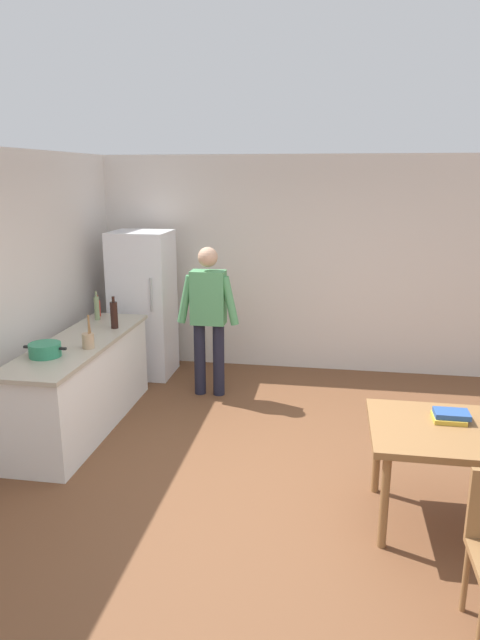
{
  "coord_description": "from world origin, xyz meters",
  "views": [
    {
      "loc": [
        0.39,
        -4.09,
        2.47
      ],
      "look_at": [
        -0.51,
        1.35,
        1.03
      ],
      "focal_mm": 31.53,
      "sensor_mm": 36.0,
      "label": 1
    }
  ],
  "objects_px": {
    "dining_table": "(472,440)",
    "bottle_wine_dark": "(114,315)",
    "refrigerator": "(143,304)",
    "cooking_pot": "(45,350)",
    "bottle_vinegar_tall": "(97,308)",
    "person": "(208,312)",
    "book_stack": "(450,416)",
    "bottle_sauce_red": "(98,308)",
    "utensil_jar": "(88,340)"
  },
  "relations": [
    {
      "from": "bottle_vinegar_tall",
      "to": "book_stack",
      "type": "relative_size",
      "value": 1.27
    },
    {
      "from": "cooking_pot",
      "to": "utensil_jar",
      "type": "relative_size",
      "value": 1.25
    },
    {
      "from": "person",
      "to": "dining_table",
      "type": "relative_size",
      "value": 1.21
    },
    {
      "from": "book_stack",
      "to": "bottle_wine_dark",
      "type": "bearing_deg",
      "value": 154.75
    },
    {
      "from": "book_stack",
      "to": "cooking_pot",
      "type": "bearing_deg",
      "value": 171.99
    },
    {
      "from": "dining_table",
      "to": "bottle_sauce_red",
      "type": "relative_size",
      "value": 5.83
    },
    {
      "from": "bottle_vinegar_tall",
      "to": "refrigerator",
      "type": "bearing_deg",
      "value": 72.51
    },
    {
      "from": "cooking_pot",
      "to": "bottle_vinegar_tall",
      "type": "distance_m",
      "value": 1.3
    },
    {
      "from": "bottle_wine_dark",
      "to": "book_stack",
      "type": "relative_size",
      "value": 1.35
    },
    {
      "from": "bottle_vinegar_tall",
      "to": "dining_table",
      "type": "bearing_deg",
      "value": -28.06
    },
    {
      "from": "book_stack",
      "to": "utensil_jar",
      "type": "bearing_deg",
      "value": 166.09
    },
    {
      "from": "dining_table",
      "to": "book_stack",
      "type": "distance_m",
      "value": 0.21
    },
    {
      "from": "person",
      "to": "cooking_pot",
      "type": "height_order",
      "value": "person"
    },
    {
      "from": "bottle_wine_dark",
      "to": "cooking_pot",
      "type": "bearing_deg",
      "value": -104.36
    },
    {
      "from": "refrigerator",
      "to": "bottle_wine_dark",
      "type": "bearing_deg",
      "value": -86.52
    },
    {
      "from": "bottle_sauce_red",
      "to": "bottle_wine_dark",
      "type": "xyz_separation_m",
      "value": [
        0.38,
        -0.46,
        0.05
      ]
    },
    {
      "from": "refrigerator",
      "to": "bottle_vinegar_tall",
      "type": "bearing_deg",
      "value": -107.49
    },
    {
      "from": "dining_table",
      "to": "cooking_pot",
      "type": "distance_m",
      "value": 3.55
    },
    {
      "from": "bottle_vinegar_tall",
      "to": "bottle_sauce_red",
      "type": "bearing_deg",
      "value": 110.29
    },
    {
      "from": "cooking_pot",
      "to": "bottle_vinegar_tall",
      "type": "xyz_separation_m",
      "value": [
        -0.07,
        1.29,
        0.08
      ]
    },
    {
      "from": "refrigerator",
      "to": "bottle_sauce_red",
      "type": "xyz_separation_m",
      "value": [
        -0.31,
        -0.65,
        0.1
      ]
    },
    {
      "from": "dining_table",
      "to": "bottle_wine_dark",
      "type": "bearing_deg",
      "value": 153.79
    },
    {
      "from": "bottle_sauce_red",
      "to": "book_stack",
      "type": "distance_m",
      "value": 3.98
    },
    {
      "from": "cooking_pot",
      "to": "bottle_vinegar_tall",
      "type": "height_order",
      "value": "bottle_vinegar_tall"
    },
    {
      "from": "refrigerator",
      "to": "cooking_pot",
      "type": "xyz_separation_m",
      "value": [
        -0.19,
        -2.1,
        0.06
      ]
    },
    {
      "from": "bottle_sauce_red",
      "to": "utensil_jar",
      "type": "bearing_deg",
      "value": -70.92
    },
    {
      "from": "book_stack",
      "to": "person",
      "type": "bearing_deg",
      "value": 137.72
    },
    {
      "from": "bottle_vinegar_tall",
      "to": "book_stack",
      "type": "height_order",
      "value": "bottle_vinegar_tall"
    },
    {
      "from": "cooking_pot",
      "to": "utensil_jar",
      "type": "distance_m",
      "value": 0.4
    },
    {
      "from": "cooking_pot",
      "to": "bottle_wine_dark",
      "type": "relative_size",
      "value": 1.18
    },
    {
      "from": "refrigerator",
      "to": "utensil_jar",
      "type": "distance_m",
      "value": 1.81
    },
    {
      "from": "cooking_pot",
      "to": "bottle_vinegar_tall",
      "type": "bearing_deg",
      "value": 92.98
    },
    {
      "from": "refrigerator",
      "to": "dining_table",
      "type": "height_order",
      "value": "refrigerator"
    },
    {
      "from": "person",
      "to": "bottle_vinegar_tall",
      "type": "distance_m",
      "value": 1.23
    },
    {
      "from": "refrigerator",
      "to": "book_stack",
      "type": "distance_m",
      "value": 4.08
    },
    {
      "from": "dining_table",
      "to": "bottle_vinegar_tall",
      "type": "relative_size",
      "value": 4.37
    },
    {
      "from": "cooking_pot",
      "to": "bottle_vinegar_tall",
      "type": "relative_size",
      "value": 1.25
    },
    {
      "from": "dining_table",
      "to": "book_stack",
      "type": "relative_size",
      "value": 5.57
    },
    {
      "from": "cooking_pot",
      "to": "person",
      "type": "bearing_deg",
      "value": 53.69
    },
    {
      "from": "person",
      "to": "bottle_sauce_red",
      "type": "bearing_deg",
      "value": -175.73
    },
    {
      "from": "dining_table",
      "to": "book_stack",
      "type": "xyz_separation_m",
      "value": [
        -0.13,
        0.13,
        0.11
      ]
    },
    {
      "from": "person",
      "to": "bottle_vinegar_tall",
      "type": "xyz_separation_m",
      "value": [
        -1.2,
        -0.25,
        0.06
      ]
    },
    {
      "from": "person",
      "to": "bottle_wine_dark",
      "type": "bearing_deg",
      "value": -147.83
    },
    {
      "from": "person",
      "to": "utensil_jar",
      "type": "bearing_deg",
      "value": -124.41
    },
    {
      "from": "dining_table",
      "to": "book_stack",
      "type": "height_order",
      "value": "book_stack"
    },
    {
      "from": "dining_table",
      "to": "bottle_vinegar_tall",
      "type": "xyz_separation_m",
      "value": [
        -3.55,
        1.89,
        0.36
      ]
    },
    {
      "from": "cooking_pot",
      "to": "book_stack",
      "type": "bearing_deg",
      "value": -8.01
    },
    {
      "from": "utensil_jar",
      "to": "bottle_wine_dark",
      "type": "height_order",
      "value": "bottle_wine_dark"
    },
    {
      "from": "cooking_pot",
      "to": "bottle_sauce_red",
      "type": "xyz_separation_m",
      "value": [
        -0.13,
        1.45,
        0.04
      ]
    },
    {
      "from": "person",
      "to": "book_stack",
      "type": "height_order",
      "value": "person"
    }
  ]
}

